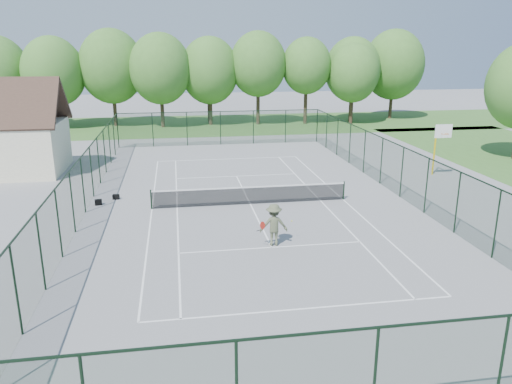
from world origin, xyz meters
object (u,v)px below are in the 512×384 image
basketball_goal (439,139)px  sports_bag_a (98,202)px  tennis_net (250,194)px  tennis_player (274,225)px

basketball_goal → sports_bag_a: (-22.03, -2.94, -2.41)m
tennis_net → sports_bag_a: size_ratio=27.97×
tennis_net → basketball_goal: (13.54, 4.17, 1.99)m
tennis_net → tennis_player: 6.14m
basketball_goal → sports_bag_a: bearing=-172.4°
tennis_net → sports_bag_a: (-8.49, 1.23, -0.42)m
basketball_goal → tennis_player: (-13.40, -10.29, -1.60)m
basketball_goal → tennis_net: bearing=-162.9°
basketball_goal → sports_bag_a: 22.36m
basketball_goal → tennis_player: 16.97m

